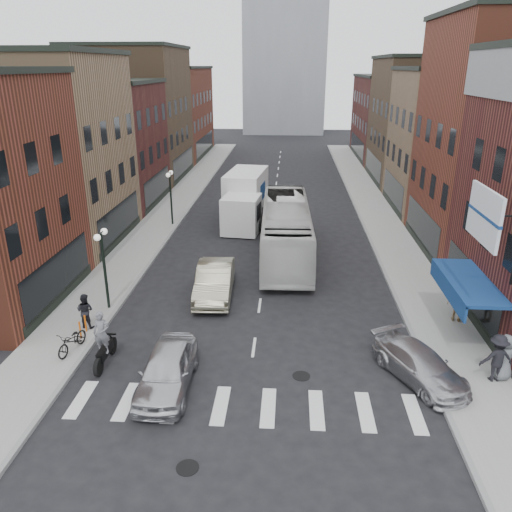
{
  "coord_description": "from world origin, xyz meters",
  "views": [
    {
      "loc": [
        1.36,
        -17.57,
        11.32
      ],
      "look_at": [
        -0.28,
        6.4,
        2.14
      ],
      "focal_mm": 35.0,
      "sensor_mm": 36.0,
      "label": 1
    }
  ],
  "objects": [
    {
      "name": "bldg_right_far_b",
      "position": [
        14.99,
        49.0,
        5.15
      ],
      "size": [
        10.3,
        16.2,
        10.3
      ],
      "color": "#4A1A1A",
      "rests_on": "ground"
    },
    {
      "name": "ped_left_solo",
      "position": [
        -7.73,
        2.01,
        0.97
      ],
      "size": [
        0.86,
        0.59,
        1.63
      ],
      "primitive_type": "imported",
      "rotation": [
        0.0,
        0.0,
        2.97
      ],
      "color": "black",
      "rests_on": "sidewalk_left"
    },
    {
      "name": "bldg_right_mid_b",
      "position": [
        14.99,
        24.0,
        5.65
      ],
      "size": [
        10.3,
        10.2,
        11.3
      ],
      "color": "#8A6C4C",
      "rests_on": "ground"
    },
    {
      "name": "ped_right_b",
      "position": [
        9.3,
        3.74,
        1.0
      ],
      "size": [
        1.1,
        0.74,
        1.71
      ],
      "primitive_type": "imported",
      "rotation": [
        0.0,
        0.0,
        2.88
      ],
      "color": "#97774D",
      "rests_on": "sidewalk_right"
    },
    {
      "name": "bldg_left_mid_b",
      "position": [
        -14.99,
        24.0,
        5.15
      ],
      "size": [
        10.3,
        10.2,
        10.3
      ],
      "color": "#4A1A1A",
      "rests_on": "ground"
    },
    {
      "name": "curb_right",
      "position": [
        7.0,
        22.0,
        0.0
      ],
      "size": [
        0.2,
        74.0,
        0.16
      ],
      "primitive_type": "cube",
      "color": "gray",
      "rests_on": "ground"
    },
    {
      "name": "bldg_left_mid_a",
      "position": [
        -14.99,
        14.0,
        6.15
      ],
      "size": [
        10.3,
        10.2,
        12.3
      ],
      "color": "#8A6C4C",
      "rests_on": "ground"
    },
    {
      "name": "awning_blue",
      "position": [
        8.93,
        2.5,
        2.63
      ],
      "size": [
        1.8,
        5.0,
        0.78
      ],
      "color": "navy",
      "rests_on": "ground"
    },
    {
      "name": "bldg_left_far_b",
      "position": [
        -14.99,
        49.0,
        5.65
      ],
      "size": [
        10.3,
        16.2,
        11.3
      ],
      "color": "brown",
      "rests_on": "ground"
    },
    {
      "name": "ground",
      "position": [
        0.0,
        0.0,
        0.0
      ],
      "size": [
        160.0,
        160.0,
        0.0
      ],
      "primitive_type": "plane",
      "color": "black",
      "rests_on": "ground"
    },
    {
      "name": "motorcycle_rider",
      "position": [
        -5.9,
        -0.72,
        1.11
      ],
      "size": [
        0.65,
        2.33,
        2.37
      ],
      "rotation": [
        0.0,
        0.0,
        0.0
      ],
      "color": "black",
      "rests_on": "ground"
    },
    {
      "name": "bldg_left_far_a",
      "position": [
        -14.99,
        35.0,
        6.65
      ],
      "size": [
        10.3,
        12.2,
        13.3
      ],
      "color": "brown",
      "rests_on": "ground"
    },
    {
      "name": "parked_bicycle",
      "position": [
        -7.5,
        -0.05,
        0.64
      ],
      "size": [
        1.02,
        1.94,
        0.97
      ],
      "primitive_type": "imported",
      "rotation": [
        0.0,
        0.0,
        -0.21
      ],
      "color": "black",
      "rests_on": "sidewalk_left"
    },
    {
      "name": "ped_right_c",
      "position": [
        9.6,
        -0.84,
        1.08
      ],
      "size": [
        1.07,
        0.92,
        1.85
      ],
      "primitive_type": "imported",
      "rotation": [
        0.0,
        0.0,
        3.57
      ],
      "color": "slate",
      "rests_on": "sidewalk_right"
    },
    {
      "name": "streetlamp_far",
      "position": [
        -7.4,
        18.0,
        2.91
      ],
      "size": [
        0.32,
        1.22,
        4.11
      ],
      "color": "black",
      "rests_on": "ground"
    },
    {
      "name": "curb_left",
      "position": [
        -7.0,
        22.0,
        0.0
      ],
      "size": [
        0.2,
        74.0,
        0.16
      ],
      "primitive_type": "cube",
      "color": "gray",
      "rests_on": "ground"
    },
    {
      "name": "ped_right_a",
      "position": [
        9.27,
        -0.95,
        1.11
      ],
      "size": [
        1.3,
        0.75,
        1.91
      ],
      "primitive_type": "imported",
      "rotation": [
        0.0,
        0.0,
        3.26
      ],
      "color": "black",
      "rests_on": "sidewalk_right"
    },
    {
      "name": "box_truck",
      "position": [
        -2.01,
        19.33,
        1.84
      ],
      "size": [
        3.22,
        8.79,
        3.72
      ],
      "rotation": [
        0.0,
        0.0,
        -0.11
      ],
      "color": "white",
      "rests_on": "ground"
    },
    {
      "name": "streetlamp_near",
      "position": [
        -7.4,
        4.0,
        2.91
      ],
      "size": [
        0.32,
        1.22,
        4.11
      ],
      "color": "black",
      "rests_on": "ground"
    },
    {
      "name": "bike_rack",
      "position": [
        -7.6,
        1.3,
        0.55
      ],
      "size": [
        0.08,
        0.68,
        0.8
      ],
      "color": "#D8590C",
      "rests_on": "sidewalk_left"
    },
    {
      "name": "sidewalk_right",
      "position": [
        8.5,
        22.0,
        0.07
      ],
      "size": [
        3.0,
        74.0,
        0.15
      ],
      "primitive_type": "cube",
      "color": "gray",
      "rests_on": "ground"
    },
    {
      "name": "sedan_left_near",
      "position": [
        -3.01,
        -2.08,
        0.78
      ],
      "size": [
        1.92,
        4.59,
        1.55
      ],
      "primitive_type": "imported",
      "rotation": [
        0.0,
        0.0,
        0.02
      ],
      "color": "silver",
      "rests_on": "ground"
    },
    {
      "name": "sedan_left_far",
      "position": [
        -2.42,
        6.0,
        0.85
      ],
      "size": [
        2.06,
        5.24,
        1.7
      ],
      "primitive_type": "imported",
      "rotation": [
        0.0,
        0.0,
        0.05
      ],
      "color": "#BFBA9A",
      "rests_on": "ground"
    },
    {
      "name": "billboard_sign",
      "position": [
        8.59,
        0.5,
        6.13
      ],
      "size": [
        1.52,
        3.0,
        3.7
      ],
      "color": "black",
      "rests_on": "ground"
    },
    {
      "name": "curb_car",
      "position": [
        6.5,
        -0.9,
        0.63
      ],
      "size": [
        3.61,
        4.7,
        1.27
      ],
      "primitive_type": "imported",
      "rotation": [
        0.0,
        0.0,
        0.48
      ],
      "color": "#B6B6BB",
      "rests_on": "ground"
    },
    {
      "name": "crosswalk_stripes",
      "position": [
        0.0,
        -3.0,
        0.0
      ],
      "size": [
        12.0,
        2.2,
        0.01
      ],
      "primitive_type": "cube",
      "color": "silver",
      "rests_on": "ground"
    },
    {
      "name": "sidewalk_left",
      "position": [
        -8.5,
        22.0,
        0.07
      ],
      "size": [
        3.0,
        74.0,
        0.15
      ],
      "primitive_type": "cube",
      "color": "gray",
      "rests_on": "ground"
    },
    {
      "name": "bldg_right_far_a",
      "position": [
        14.99,
        35.0,
        6.15
      ],
      "size": [
        10.3,
        12.2,
        12.3
      ],
      "color": "brown",
      "rests_on": "ground"
    },
    {
      "name": "transit_bus",
      "position": [
        1.2,
        12.25,
        1.72
      ],
      "size": [
        3.23,
        12.45,
        3.45
      ],
      "primitive_type": "imported",
      "rotation": [
        0.0,
        0.0,
        0.03
      ],
      "color": "silver",
      "rests_on": "ground"
    }
  ]
}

